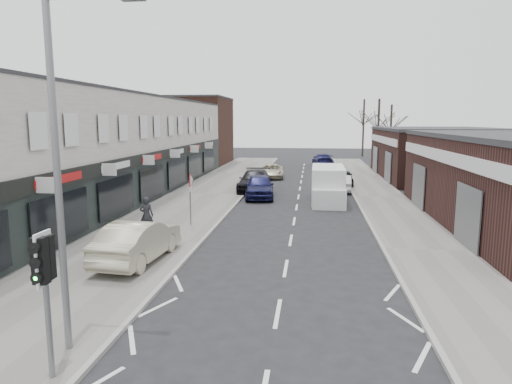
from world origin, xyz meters
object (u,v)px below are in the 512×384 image
(traffic_light, at_px, (44,271))
(white_van, at_px, (328,185))
(pedestrian, at_px, (147,215))
(parked_car_left_a, at_px, (260,186))
(warning_sign, at_px, (191,184))
(parked_car_right_c, at_px, (323,160))
(parked_car_left_b, at_px, (255,181))
(parked_car_right_a, at_px, (342,183))
(street_lamp, at_px, (64,156))
(sedan_on_pavement, at_px, (138,241))
(parked_car_left_c, at_px, (272,171))
(parked_car_right_b, at_px, (343,178))

(traffic_light, height_order, white_van, traffic_light)
(pedestrian, relative_size, parked_car_left_a, 0.37)
(warning_sign, height_order, parked_car_right_c, warning_sign)
(pedestrian, relative_size, parked_car_left_b, 0.32)
(parked_car_right_a, bearing_deg, white_van, 77.62)
(street_lamp, relative_size, white_van, 1.33)
(traffic_light, relative_size, white_van, 0.52)
(sedan_on_pavement, height_order, parked_car_left_b, sedan_on_pavement)
(warning_sign, relative_size, parked_car_right_c, 0.52)
(parked_car_left_b, bearing_deg, parked_car_left_c, 85.26)
(parked_car_left_c, bearing_deg, parked_car_right_c, 62.83)
(sedan_on_pavement, xyz_separation_m, parked_car_left_a, (2.87, 15.40, -0.08))
(traffic_light, height_order, pedestrian, traffic_light)
(parked_car_left_c, relative_size, parked_car_right_c, 0.88)
(warning_sign, height_order, parked_car_right_b, warning_sign)
(traffic_light, relative_size, parked_car_left_c, 0.67)
(pedestrian, bearing_deg, parked_car_left_c, -105.97)
(traffic_light, height_order, parked_car_left_a, traffic_light)
(traffic_light, distance_m, street_lamp, 2.52)
(parked_car_right_b, bearing_deg, parked_car_left_c, -35.67)
(sedan_on_pavement, xyz_separation_m, pedestrian, (-1.18, 4.09, 0.10))
(parked_car_left_c, relative_size, parked_car_right_b, 1.15)
(parked_car_left_b, xyz_separation_m, parked_car_right_a, (6.61, 0.77, -0.18))
(parked_car_right_c, bearing_deg, parked_car_right_b, 89.62)
(traffic_light, height_order, sedan_on_pavement, traffic_light)
(parked_car_left_c, height_order, parked_car_right_a, parked_car_left_c)
(parked_car_left_c, bearing_deg, parked_car_right_b, -39.90)
(pedestrian, distance_m, parked_car_right_c, 35.73)
(street_lamp, relative_size, warning_sign, 2.96)
(warning_sign, xyz_separation_m, parked_car_left_b, (1.76, 12.09, -1.39))
(traffic_light, distance_m, parked_car_right_a, 27.99)
(sedan_on_pavement, bearing_deg, street_lamp, 103.52)
(traffic_light, xyz_separation_m, parked_car_left_c, (1.58, 34.58, -1.78))
(pedestrian, bearing_deg, parked_car_right_a, -129.85)
(white_van, xyz_separation_m, parked_car_right_c, (0.20, 24.15, -0.34))
(parked_car_left_b, bearing_deg, pedestrian, -104.16)
(street_lamp, xyz_separation_m, parked_car_left_b, (1.13, 24.89, -3.81))
(white_van, height_order, parked_car_left_c, white_van)
(traffic_light, height_order, parked_car_left_b, traffic_light)
(traffic_light, xyz_separation_m, pedestrian, (-2.36, 11.96, -1.41))
(parked_car_left_b, relative_size, parked_car_right_b, 1.39)
(sedan_on_pavement, distance_m, parked_car_left_b, 18.36)
(traffic_light, relative_size, parked_car_left_a, 0.64)
(parked_car_right_a, bearing_deg, warning_sign, 59.74)
(traffic_light, xyz_separation_m, street_lamp, (-0.13, 1.22, 2.20))
(traffic_light, distance_m, parked_car_left_c, 34.66)
(pedestrian, distance_m, parked_car_left_c, 22.96)
(warning_sign, xyz_separation_m, sedan_on_pavement, (-0.42, -6.14, -1.30))
(white_van, distance_m, parked_car_right_b, 7.83)
(parked_car_right_c, bearing_deg, warning_sign, 72.37)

